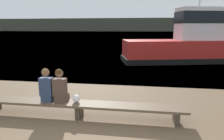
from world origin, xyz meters
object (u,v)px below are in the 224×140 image
person_left (47,87)px  tugboat_red (196,45)px  person_right (60,87)px  bench_main (79,105)px  shopping_bag (76,99)px

person_left → tugboat_red: (6.79, 10.80, 0.39)m
person_left → person_right: (0.41, -0.00, 0.00)m
bench_main → person_left: person_left is taller
person_right → shopping_bag: person_right is taller
bench_main → tugboat_red: tugboat_red is taller
tugboat_red → bench_main: bearing=138.0°
shopping_bag → tugboat_red: bearing=61.2°
person_right → shopping_bag: (0.46, 0.01, -0.32)m
person_right → shopping_bag: bearing=1.0°
person_right → shopping_bag: 0.56m
bench_main → person_right: size_ratio=6.13×
bench_main → tugboat_red: 12.32m
shopping_bag → person_left: bearing=-179.5°
person_left → person_right: 0.41m
person_left → tugboat_red: size_ratio=0.09×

